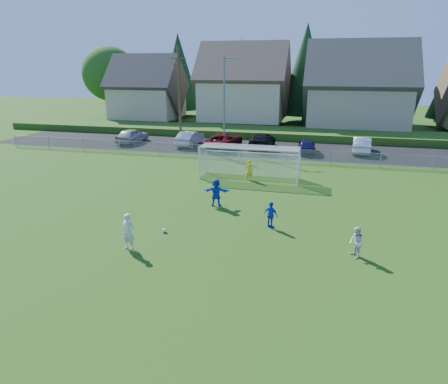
# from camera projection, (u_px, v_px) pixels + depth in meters

# --- Properties ---
(ground) EXTENTS (160.00, 160.00, 0.00)m
(ground) POSITION_uv_depth(u_px,v_px,m) (174.00, 287.00, 15.47)
(ground) COLOR #193D0C
(ground) RESTS_ON ground
(asphalt_lot) EXTENTS (60.00, 60.00, 0.00)m
(asphalt_lot) POSITION_uv_depth(u_px,v_px,m) (270.00, 148.00, 40.86)
(asphalt_lot) COLOR black
(asphalt_lot) RESTS_ON ground
(grass_embankment) EXTENTS (70.00, 6.00, 0.80)m
(grass_embankment) POSITION_uv_depth(u_px,v_px,m) (279.00, 133.00, 47.67)
(grass_embankment) COLOR #1E420F
(grass_embankment) RESTS_ON ground
(soccer_ball) EXTENTS (0.22, 0.22, 0.22)m
(soccer_ball) POSITION_uv_depth(u_px,v_px,m) (164.00, 230.00, 20.51)
(soccer_ball) COLOR white
(soccer_ball) RESTS_ON ground
(player_white_a) EXTENTS (0.66, 0.45, 1.75)m
(player_white_a) POSITION_uv_depth(u_px,v_px,m) (128.00, 232.00, 18.41)
(player_white_a) COLOR silver
(player_white_a) RESTS_ON ground
(player_white_b) EXTENTS (0.80, 0.87, 1.44)m
(player_white_b) POSITION_uv_depth(u_px,v_px,m) (356.00, 243.00, 17.67)
(player_white_b) COLOR silver
(player_white_b) RESTS_ON ground
(player_blue_a) EXTENTS (0.90, 0.69, 1.42)m
(player_blue_a) POSITION_uv_depth(u_px,v_px,m) (271.00, 215.00, 20.94)
(player_blue_a) COLOR #133BBA
(player_blue_a) RESTS_ON ground
(player_blue_b) EXTENTS (1.63, 0.63, 1.72)m
(player_blue_b) POSITION_uv_depth(u_px,v_px,m) (216.00, 192.00, 24.15)
(player_blue_b) COLOR #133BBA
(player_blue_b) RESTS_ON ground
(goalkeeper) EXTENTS (0.64, 0.51, 1.53)m
(goalkeeper) POSITION_uv_depth(u_px,v_px,m) (249.00, 170.00, 29.54)
(goalkeeper) COLOR yellow
(goalkeeper) RESTS_ON ground
(car_a) EXTENTS (2.25, 4.78, 1.58)m
(car_a) POSITION_uv_depth(u_px,v_px,m) (132.00, 136.00, 43.67)
(car_a) COLOR #A3A4AA
(car_a) RESTS_ON ground
(car_b) EXTENTS (1.86, 4.74, 1.54)m
(car_b) POSITION_uv_depth(u_px,v_px,m) (190.00, 138.00, 42.21)
(car_b) COLOR silver
(car_b) RESTS_ON ground
(car_c) EXTENTS (3.24, 5.96, 1.59)m
(car_c) POSITION_uv_depth(u_px,v_px,m) (224.00, 141.00, 40.77)
(car_c) COLOR #5A0A12
(car_c) RESTS_ON ground
(car_d) EXTENTS (2.42, 5.53, 1.58)m
(car_d) POSITION_uv_depth(u_px,v_px,m) (262.00, 141.00, 40.82)
(car_d) COLOR black
(car_d) RESTS_ON ground
(car_e) EXTENTS (1.86, 4.15, 1.39)m
(car_e) POSITION_uv_depth(u_px,v_px,m) (307.00, 146.00, 38.72)
(car_e) COLOR #121341
(car_e) RESTS_ON ground
(car_f) EXTENTS (1.90, 4.73, 1.53)m
(car_f) POSITION_uv_depth(u_px,v_px,m) (362.00, 145.00, 38.74)
(car_f) COLOR silver
(car_f) RESTS_ON ground
(soccer_goal) EXTENTS (7.42, 1.90, 2.50)m
(soccer_goal) POSITION_uv_depth(u_px,v_px,m) (250.00, 157.00, 29.79)
(soccer_goal) COLOR white
(soccer_goal) RESTS_ON ground
(chainlink_fence) EXTENTS (52.06, 0.06, 1.20)m
(chainlink_fence) POSITION_uv_depth(u_px,v_px,m) (262.00, 154.00, 35.59)
(chainlink_fence) COLOR gray
(chainlink_fence) RESTS_ON ground
(streetlight) EXTENTS (1.38, 0.18, 9.00)m
(streetlight) POSITION_uv_depth(u_px,v_px,m) (225.00, 101.00, 39.03)
(streetlight) COLOR slate
(streetlight) RESTS_ON ground
(utility_pole) EXTENTS (1.60, 0.26, 10.00)m
(utility_pole) POSITION_uv_depth(u_px,v_px,m) (179.00, 96.00, 41.03)
(utility_pole) COLOR #473321
(utility_pole) RESTS_ON ground
(houses_row) EXTENTS (53.90, 11.45, 13.27)m
(houses_row) POSITION_uv_depth(u_px,v_px,m) (303.00, 71.00, 51.98)
(houses_row) COLOR tan
(houses_row) RESTS_ON ground
(tree_row) EXTENTS (65.98, 12.36, 13.80)m
(tree_row) POSITION_uv_depth(u_px,v_px,m) (299.00, 74.00, 58.11)
(tree_row) COLOR #382616
(tree_row) RESTS_ON ground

